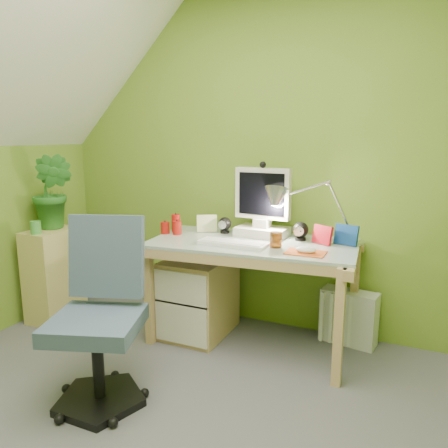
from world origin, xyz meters
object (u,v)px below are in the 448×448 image
at_px(desk_lamp, 331,197).
at_px(potted_plant, 53,192).
at_px(side_ledge, 54,275).
at_px(monitor, 263,201).
at_px(desk, 252,293).
at_px(radiator, 349,317).
at_px(task_chair, 96,323).

height_order(desk_lamp, potted_plant, desk_lamp).
bearing_deg(desk_lamp, side_ledge, -162.69).
relative_size(monitor, side_ledge, 0.69).
relative_size(side_ledge, potted_plant, 1.25).
xyz_separation_m(monitor, desk_lamp, (0.45, 0.00, 0.05)).
height_order(desk, side_ledge, desk).
bearing_deg(side_ledge, radiator, 13.61).
relative_size(side_ledge, task_chair, 0.77).
xyz_separation_m(monitor, radiator, (0.59, 0.09, -0.76)).
xyz_separation_m(task_chair, radiator, (1.06, 1.23, -0.27)).
bearing_deg(desk, monitor, 85.04).
distance_m(monitor, potted_plant, 1.54).
bearing_deg(potted_plant, radiator, 12.31).
height_order(potted_plant, radiator, potted_plant).
bearing_deg(radiator, desk_lamp, -137.89).
relative_size(desk, desk_lamp, 2.26).
distance_m(potted_plant, radiator, 2.28).
bearing_deg(task_chair, desk, 44.82).
bearing_deg(desk_lamp, desk, -152.93).
distance_m(side_ledge, radiator, 2.16).
distance_m(desk, monitor, 0.62).
height_order(monitor, task_chair, monitor).
distance_m(task_chair, radiator, 1.65).
bearing_deg(side_ledge, task_chair, -35.42).
height_order(monitor, radiator, monitor).
height_order(side_ledge, task_chair, task_chair).
xyz_separation_m(potted_plant, radiator, (2.09, 0.46, -0.79)).
bearing_deg(task_chair, side_ledge, 125.60).
distance_m(desk, potted_plant, 1.63).
distance_m(monitor, desk_lamp, 0.45).
relative_size(desk_lamp, side_ledge, 0.84).
bearing_deg(desk, radiator, 19.63).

